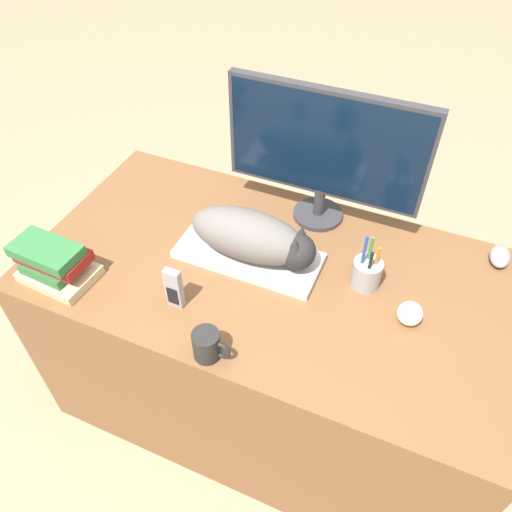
# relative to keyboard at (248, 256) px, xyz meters

# --- Properties ---
(ground_plane) EXTENTS (12.00, 12.00, 0.00)m
(ground_plane) POSITION_rel_keyboard_xyz_m (0.08, -0.41, -0.77)
(ground_plane) COLOR #998466
(desk) EXTENTS (1.47, 0.78, 0.76)m
(desk) POSITION_rel_keyboard_xyz_m (0.08, -0.02, -0.39)
(desk) COLOR brown
(desk) RESTS_ON ground_plane
(keyboard) EXTENTS (0.45, 0.19, 0.02)m
(keyboard) POSITION_rel_keyboard_xyz_m (0.00, 0.00, 0.00)
(keyboard) COLOR silver
(keyboard) RESTS_ON desk
(cat) EXTENTS (0.40, 0.16, 0.15)m
(cat) POSITION_rel_keyboard_xyz_m (0.02, 0.00, 0.09)
(cat) COLOR #66605B
(cat) RESTS_ON keyboard
(monitor) EXTENTS (0.62, 0.17, 0.46)m
(monitor) POSITION_rel_keyboard_xyz_m (0.13, 0.27, 0.26)
(monitor) COLOR #333338
(monitor) RESTS_ON desk
(computer_mouse) EXTENTS (0.06, 0.10, 0.04)m
(computer_mouse) POSITION_rel_keyboard_xyz_m (0.71, 0.30, 0.01)
(computer_mouse) COLOR gray
(computer_mouse) RESTS_ON desk
(coffee_mug) EXTENTS (0.10, 0.07, 0.09)m
(coffee_mug) POSITION_rel_keyboard_xyz_m (0.05, -0.36, 0.03)
(coffee_mug) COLOR black
(coffee_mug) RESTS_ON desk
(pen_cup) EXTENTS (0.09, 0.09, 0.19)m
(pen_cup) POSITION_rel_keyboard_xyz_m (0.36, 0.04, 0.04)
(pen_cup) COLOR #939399
(pen_cup) RESTS_ON desk
(baseball) EXTENTS (0.07, 0.07, 0.07)m
(baseball) POSITION_rel_keyboard_xyz_m (0.50, -0.05, 0.02)
(baseball) COLOR silver
(baseball) RESTS_ON desk
(phone) EXTENTS (0.05, 0.02, 0.14)m
(phone) POSITION_rel_keyboard_xyz_m (-0.11, -0.25, 0.06)
(phone) COLOR #99999E
(phone) RESTS_ON desk
(book_stack) EXTENTS (0.22, 0.16, 0.13)m
(book_stack) POSITION_rel_keyboard_xyz_m (-0.49, -0.30, 0.05)
(book_stack) COLOR #C6B284
(book_stack) RESTS_ON desk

